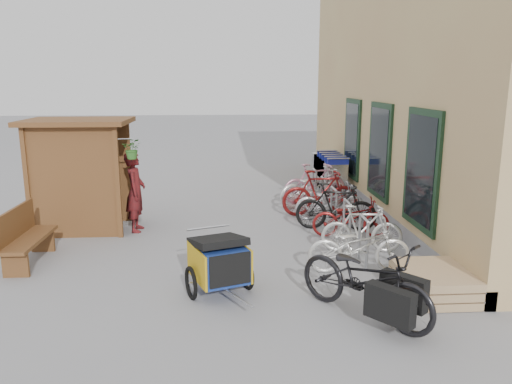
{
  "coord_description": "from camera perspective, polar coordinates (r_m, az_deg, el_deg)",
  "views": [
    {
      "loc": [
        -0.14,
        -8.26,
        3.19
      ],
      "look_at": [
        0.5,
        1.5,
        1.0
      ],
      "focal_mm": 35.0,
      "sensor_mm": 36.0,
      "label": 1
    }
  ],
  "objects": [
    {
      "name": "person_kiosk",
      "position": [
        10.97,
        -13.61,
        0.01
      ],
      "size": [
        0.42,
        0.63,
        1.72
      ],
      "primitive_type": "imported",
      "rotation": [
        0.0,
        0.0,
        1.56
      ],
      "color": "maroon",
      "rests_on": "ground"
    },
    {
      "name": "bike_0",
      "position": [
        8.63,
        11.68,
        -6.1
      ],
      "size": [
        1.75,
        0.65,
        0.91
      ],
      "primitive_type": "imported",
      "rotation": [
        0.0,
        0.0,
        1.55
      ],
      "color": "silver",
      "rests_on": "ground"
    },
    {
      "name": "bike_2",
      "position": [
        10.52,
        10.8,
        -2.89
      ],
      "size": [
        1.64,
        0.7,
        0.84
      ],
      "primitive_type": "imported",
      "rotation": [
        0.0,
        0.0,
        1.48
      ],
      "color": "maroon",
      "rests_on": "ground"
    },
    {
      "name": "building",
      "position": [
        14.38,
        24.34,
        12.74
      ],
      "size": [
        6.07,
        13.0,
        7.0
      ],
      "color": "tan",
      "rests_on": "ground"
    },
    {
      "name": "bike_5",
      "position": [
        12.05,
        7.38,
        -0.1
      ],
      "size": [
        1.88,
        0.62,
        1.12
      ],
      "primitive_type": "imported",
      "rotation": [
        0.0,
        0.0,
        1.62
      ],
      "color": "maroon",
      "rests_on": "ground"
    },
    {
      "name": "cargo_bike",
      "position": [
        7.01,
        12.5,
        -9.81
      ],
      "size": [
        1.92,
        2.1,
        1.11
      ],
      "rotation": [
        0.0,
        0.0,
        0.69
      ],
      "color": "black",
      "rests_on": "ground"
    },
    {
      "name": "bike_7",
      "position": [
        13.34,
        6.74,
        1.03
      ],
      "size": [
        1.83,
        0.88,
        1.06
      ],
      "primitive_type": "imported",
      "rotation": [
        0.0,
        0.0,
        1.8
      ],
      "color": "#CA829B",
      "rests_on": "ground"
    },
    {
      "name": "bike_6",
      "position": [
        12.94,
        6.53,
        0.52
      ],
      "size": [
        2.0,
        1.26,
        0.99
      ],
      "primitive_type": "imported",
      "rotation": [
        0.0,
        0.0,
        1.92
      ],
      "color": "silver",
      "rests_on": "ground"
    },
    {
      "name": "pallet_stack",
      "position": [
        8.11,
        19.63,
        -9.7
      ],
      "size": [
        1.0,
        1.2,
        0.4
      ],
      "color": "tan",
      "rests_on": "ground"
    },
    {
      "name": "shopping_carts",
      "position": [
        15.12,
        8.29,
        2.84
      ],
      "size": [
        0.63,
        2.49,
        1.13
      ],
      "color": "silver",
      "rests_on": "ground"
    },
    {
      "name": "bike_4",
      "position": [
        11.77,
        8.5,
        -1.07
      ],
      "size": [
        1.65,
        0.6,
        0.87
      ],
      "primitive_type": "imported",
      "rotation": [
        0.0,
        0.0,
        1.59
      ],
      "color": "silver",
      "rests_on": "ground"
    },
    {
      "name": "kiosk",
      "position": [
        11.3,
        -19.87,
        3.53
      ],
      "size": [
        2.49,
        1.65,
        2.4
      ],
      "color": "brown",
      "rests_on": "ground"
    },
    {
      "name": "bike_1",
      "position": [
        9.62,
        12.02,
        -4.14
      ],
      "size": [
        1.57,
        0.6,
        0.92
      ],
      "primitive_type": "imported",
      "rotation": [
        0.0,
        0.0,
        1.46
      ],
      "color": "silver",
      "rests_on": "ground"
    },
    {
      "name": "bike_rack",
      "position": [
        11.26,
        8.88,
        -1.27
      ],
      "size": [
        0.05,
        5.35,
        0.86
      ],
      "color": "#A5A8AD",
      "rests_on": "ground"
    },
    {
      "name": "ground",
      "position": [
        8.85,
        -2.62,
        -8.51
      ],
      "size": [
        80.0,
        80.0,
        0.0
      ],
      "primitive_type": "plane",
      "color": "gray"
    },
    {
      "name": "bench",
      "position": [
        9.72,
        -25.03,
        -4.55
      ],
      "size": [
        0.5,
        1.61,
        1.01
      ],
      "rotation": [
        0.0,
        0.0,
        -0.02
      ],
      "color": "brown",
      "rests_on": "ground"
    },
    {
      "name": "child_trailer",
      "position": [
        7.64,
        -4.22,
        -7.76
      ],
      "size": [
        1.08,
        1.66,
        0.96
      ],
      "rotation": [
        0.0,
        0.0,
        0.36
      ],
      "color": "navy",
      "rests_on": "ground"
    },
    {
      "name": "bike_3",
      "position": [
        10.92,
        9.13,
        -1.68
      ],
      "size": [
        1.81,
        0.88,
        1.05
      ],
      "primitive_type": "imported",
      "rotation": [
        0.0,
        0.0,
        1.34
      ],
      "color": "black",
      "rests_on": "ground"
    }
  ]
}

